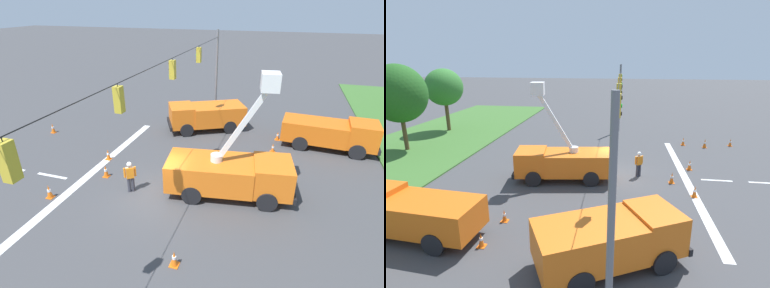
# 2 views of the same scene
# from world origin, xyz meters

# --- Properties ---
(ground_plane) EXTENTS (200.00, 200.00, 0.00)m
(ground_plane) POSITION_xyz_m (0.00, 0.00, 0.00)
(ground_plane) COLOR #424244
(lane_markings) EXTENTS (17.60, 15.25, 0.01)m
(lane_markings) POSITION_xyz_m (0.00, -6.15, 0.00)
(lane_markings) COLOR silver
(lane_markings) RESTS_ON ground
(signal_gantry) EXTENTS (26.20, 0.33, 7.20)m
(signal_gantry) POSITION_xyz_m (0.01, -0.00, 4.58)
(signal_gantry) COLOR slate
(signal_gantry) RESTS_ON ground
(tree_east) EXTENTS (4.40, 4.65, 7.43)m
(tree_east) POSITION_xyz_m (3.20, 18.33, 4.97)
(tree_east) COLOR brown
(tree_east) RESTS_ON ground
(tree_far_east) EXTENTS (4.22, 3.79, 6.79)m
(tree_far_east) POSITION_xyz_m (10.57, 18.72, 4.80)
(tree_far_east) COLOR brown
(tree_far_east) RESTS_ON ground
(utility_truck_bucket_lift) EXTENTS (3.30, 6.69, 6.43)m
(utility_truck_bucket_lift) POSITION_xyz_m (-1.27, 3.52, 1.35)
(utility_truck_bucket_lift) COLOR orange
(utility_truck_bucket_lift) RESTS_ON ground
(utility_truck_support_near) EXTENTS (4.84, 6.31, 2.08)m
(utility_truck_support_near) POSITION_xyz_m (-9.49, 0.07, 1.21)
(utility_truck_support_near) COLOR orange
(utility_truck_support_near) RESTS_ON ground
(utility_truck_support_far) EXTENTS (2.74, 6.27, 2.12)m
(utility_truck_support_far) POSITION_xyz_m (-8.70, 8.94, 1.18)
(utility_truck_support_far) COLOR orange
(utility_truck_support_far) RESTS_ON ground
(road_worker) EXTENTS (0.42, 0.56, 1.77)m
(road_worker) POSITION_xyz_m (0.02, -1.51, 1.00)
(road_worker) COLOR #383842
(road_worker) RESTS_ON ground
(traffic_cone_foreground_left) EXTENTS (0.36, 0.36, 0.64)m
(traffic_cone_foreground_left) POSITION_xyz_m (-6.95, 5.40, 0.30)
(traffic_cone_foreground_left) COLOR orange
(traffic_cone_foreground_left) RESTS_ON ground
(traffic_cone_foreground_right) EXTENTS (0.36, 0.36, 0.69)m
(traffic_cone_foreground_right) POSITION_xyz_m (-2.78, -4.61, 0.34)
(traffic_cone_foreground_right) COLOR orange
(traffic_cone_foreground_right) RESTS_ON ground
(traffic_cone_mid_left) EXTENTS (0.36, 0.36, 0.70)m
(traffic_cone_mid_left) POSITION_xyz_m (4.03, 2.40, 0.34)
(traffic_cone_mid_left) COLOR orange
(traffic_cone_mid_left) RESTS_ON ground
(traffic_cone_near_bucket) EXTENTS (0.36, 0.36, 0.75)m
(traffic_cone_near_bucket) POSITION_xyz_m (1.78, -5.27, 0.37)
(traffic_cone_near_bucket) COLOR orange
(traffic_cone_near_bucket) RESTS_ON ground
(traffic_cone_lane_edge_a) EXTENTS (0.36, 0.36, 0.82)m
(traffic_cone_lane_edge_a) POSITION_xyz_m (7.78, -7.82, 0.41)
(traffic_cone_lane_edge_a) COLOR orange
(traffic_cone_lane_edge_a) RESTS_ON ground
(traffic_cone_lane_edge_b) EXTENTS (0.36, 0.36, 0.64)m
(traffic_cone_lane_edge_b) POSITION_xyz_m (-9.08, 5.60, 0.31)
(traffic_cone_lane_edge_b) COLOR orange
(traffic_cone_lane_edge_b) RESTS_ON ground
(traffic_cone_far_left) EXTENTS (0.36, 0.36, 0.74)m
(traffic_cone_far_left) POSITION_xyz_m (-0.88, -3.61, 0.37)
(traffic_cone_far_left) COLOR orange
(traffic_cone_far_left) RESTS_ON ground
(traffic_cone_far_right) EXTENTS (0.36, 0.36, 0.73)m
(traffic_cone_far_right) POSITION_xyz_m (8.34, -6.04, 0.36)
(traffic_cone_far_right) COLOR orange
(traffic_cone_far_right) RESTS_ON ground
(traffic_cone_centre_line) EXTENTS (0.36, 0.36, 0.71)m
(traffic_cone_centre_line) POSITION_xyz_m (8.64, -10.29, 0.35)
(traffic_cone_centre_line) COLOR orange
(traffic_cone_centre_line) RESTS_ON ground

